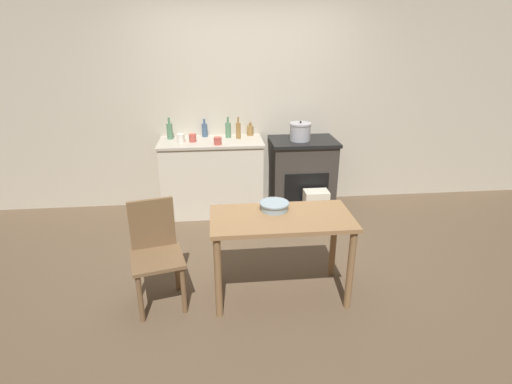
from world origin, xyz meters
name	(u,v)px	position (x,y,z in m)	size (l,w,h in m)	color
ground_plane	(260,262)	(0.00, 0.00, 0.00)	(14.00, 14.00, 0.00)	brown
wall_back	(246,104)	(0.00, 1.58, 1.27)	(8.00, 0.07, 2.55)	beige
counter_cabinet	(212,177)	(-0.45, 1.27, 0.45)	(1.22, 0.60, 0.91)	beige
stove	(302,174)	(0.67, 1.26, 0.45)	(0.80, 0.61, 0.89)	#38332D
work_table	(281,230)	(0.11, -0.52, 0.61)	(1.14, 0.57, 0.73)	#997047
chair	(156,251)	(-0.90, -0.50, 0.47)	(0.48, 0.48, 0.87)	brown
flour_sack	(316,206)	(0.75, 0.82, 0.20)	(0.28, 0.20, 0.39)	beige
stock_pot	(300,132)	(0.62, 1.23, 1.00)	(0.26, 0.26, 0.23)	#A8A8AD
mixing_bowl_large	(274,206)	(0.07, -0.39, 0.77)	(0.25, 0.25, 0.07)	#93A8B2
bottle_far_left	(238,130)	(-0.12, 1.34, 1.01)	(0.06, 0.06, 0.26)	olive
bottle_left	(228,130)	(-0.23, 1.40, 1.00)	(0.07, 0.07, 0.25)	#517F5B
bottle_mid_left	(250,130)	(0.04, 1.48, 0.97)	(0.08, 0.08, 0.16)	olive
bottle_center_left	(205,130)	(-0.52, 1.47, 0.99)	(0.07, 0.07, 0.22)	#3D5675
bottle_center	(170,131)	(-0.93, 1.39, 1.01)	(0.07, 0.07, 0.26)	#517F5B
cup_center_right	(218,141)	(-0.37, 1.08, 0.95)	(0.09, 0.09, 0.09)	#B74C42
cup_mid_right	(181,138)	(-0.79, 1.22, 0.96)	(0.09, 0.09, 0.10)	silver
cup_right	(193,138)	(-0.66, 1.23, 0.95)	(0.08, 0.08, 0.09)	#B74C42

